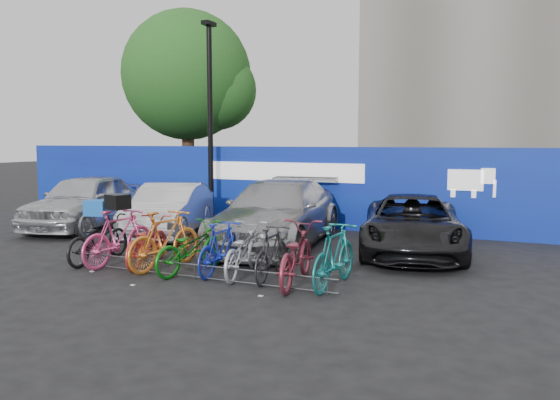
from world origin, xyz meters
The scene contains 21 objects.
ground centered at (0.00, 0.00, 0.00)m, with size 100.00×100.00×0.00m, color black.
hoarding centered at (0.01, 6.00, 1.20)m, with size 22.00×0.18×2.40m.
tree centered at (-6.77, 10.06, 5.07)m, with size 5.40×5.20×7.80m.
lamppost centered at (-3.20, 5.40, 3.27)m, with size 0.25×0.50×6.11m.
bike_rack centered at (0.00, -0.60, 0.16)m, with size 5.60×0.03×0.30m.
car_0 centered at (-6.24, 3.28, 0.81)m, with size 1.90×4.73×1.61m, color silver.
car_1 centered at (-3.19, 3.18, 0.71)m, with size 1.50×4.30×1.42m, color silver.
car_2 centered at (0.06, 3.07, 0.80)m, with size 2.24×5.50×1.60m, color #9C9CA0.
car_3 centered at (3.28, 3.45, 0.66)m, with size 2.20×4.78×1.33m, color black.
bike_0 centered at (-2.68, -0.16, 0.50)m, with size 0.67×1.91×1.00m, color black.
bike_1 centered at (-2.10, -0.19, 0.59)m, with size 0.55×1.95×1.17m, color #E3468A.
bike_2 centered at (-1.54, -0.01, 0.50)m, with size 0.66×1.90×1.00m, color red.
bike_3 centered at (-1.00, -0.11, 0.60)m, with size 0.56×1.99×1.20m, color orange.
bike_4 centered at (-0.35, -0.18, 0.50)m, with size 0.66×1.90×1.00m, color #0F6A12.
bike_5 centered at (0.24, -0.04, 0.51)m, with size 0.48×1.71×1.03m, color #192DC0.
bike_6 centered at (0.69, 0.00, 0.50)m, with size 0.66×1.89×0.99m, color #B3B7BC.
bike_7 centered at (1.33, -0.05, 0.51)m, with size 0.48×1.69×1.01m, color #2B2A2D.
bike_8 centered at (1.86, -0.18, 0.55)m, with size 0.73×2.10×1.10m, color maroon.
bike_9 centered at (2.55, -0.09, 0.57)m, with size 0.54×1.90×1.14m, color #167776.
cargo_crate centered at (-2.68, -0.16, 1.17)m, with size 0.46×0.35×0.33m, color blue.
cargo_topcase centered at (-2.10, -0.19, 1.32)m, with size 0.42×0.37×0.31m, color black.
Camera 1 is at (5.44, -9.09, 2.58)m, focal length 35.00 mm.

